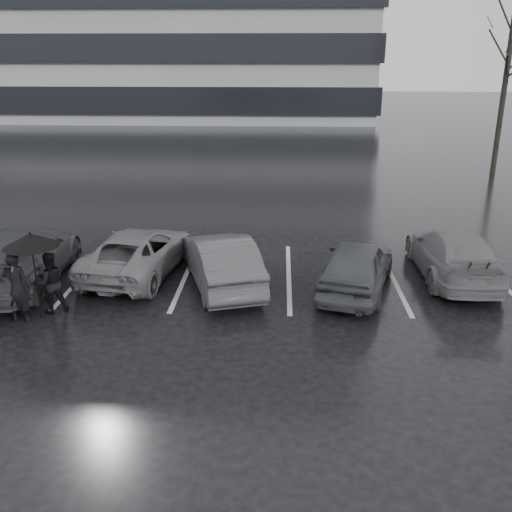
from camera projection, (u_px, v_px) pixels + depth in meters
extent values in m
plane|color=black|center=(264.00, 316.00, 13.13)|extent=(160.00, 160.00, 0.00)
cube|color=black|center=(64.00, 91.00, 58.49)|extent=(60.60, 25.60, 2.20)
cube|color=black|center=(60.00, 49.00, 57.14)|extent=(60.60, 25.60, 2.20)
cube|color=black|center=(55.00, 6.00, 55.79)|extent=(60.60, 25.60, 2.20)
imported|color=black|center=(356.00, 266.00, 14.33)|extent=(2.57, 4.14, 1.32)
imported|color=#2B2B2D|center=(222.00, 261.00, 14.62)|extent=(2.59, 4.35, 1.35)
imported|color=#4E4E50|center=(138.00, 252.00, 15.45)|extent=(2.66, 4.69, 1.24)
imported|color=black|center=(19.00, 257.00, 14.75)|extent=(2.31, 5.14, 1.46)
imported|color=#4E4E50|center=(453.00, 254.00, 15.20)|extent=(1.87, 4.50, 1.30)
imported|color=black|center=(17.00, 287.00, 12.59)|extent=(0.61, 0.41, 1.65)
imported|color=black|center=(50.00, 283.00, 13.08)|extent=(0.90, 0.85, 1.47)
cylinder|color=black|center=(37.00, 282.00, 12.76)|extent=(0.03, 0.03, 1.75)
cone|color=black|center=(31.00, 240.00, 12.43)|extent=(1.20, 1.20, 0.31)
sphere|color=black|center=(30.00, 233.00, 12.38)|extent=(0.05, 0.05, 0.05)
cube|color=#B8B8BB|center=(85.00, 273.00, 15.68)|extent=(0.12, 5.00, 0.00)
cube|color=#B8B8BB|center=(186.00, 274.00, 15.57)|extent=(0.12, 5.00, 0.00)
cube|color=#B8B8BB|center=(289.00, 276.00, 15.45)|extent=(0.12, 5.00, 0.00)
cube|color=#B8B8BB|center=(393.00, 278.00, 15.34)|extent=(0.12, 5.00, 0.00)
cube|color=#B8B8BB|center=(498.00, 279.00, 15.22)|extent=(0.12, 5.00, 0.00)
cylinder|color=black|center=(505.00, 85.00, 27.23)|extent=(0.26, 0.26, 8.50)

